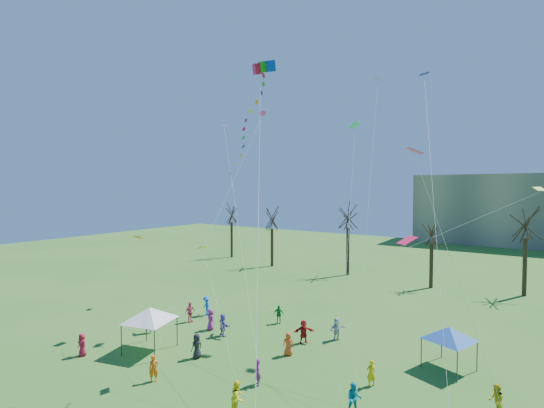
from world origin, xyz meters
The scene contains 6 objects.
bare_tree_row centered at (3.05, 35.53, 6.89)m, with size 67.79×7.75×10.30m.
big_box_kite centered at (-2.17, 6.24, 16.05)m, with size 4.52×6.02×21.42m.
canopy_tent_white centered at (-9.66, 3.81, 2.73)m, with size 4.15×4.15×3.22m.
canopy_tent_blue centered at (9.09, 12.91, 2.40)m, with size 3.53×3.53×2.83m.
festival_crowd centered at (-1.76, 7.26, 0.86)m, with size 26.35×14.93×1.82m.
small_kites_aloft centered at (0.32, 10.62, 13.47)m, with size 30.33×17.54×31.50m.
Camera 1 is at (13.03, -13.98, 11.91)m, focal length 25.00 mm.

